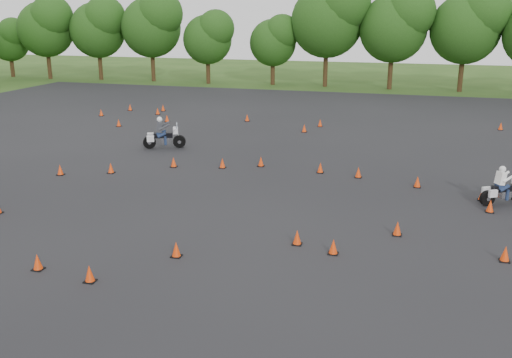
{
  "coord_description": "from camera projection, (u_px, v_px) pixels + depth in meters",
  "views": [
    {
      "loc": [
        5.46,
        -15.14,
        7.05
      ],
      "look_at": [
        0.0,
        4.0,
        1.2
      ],
      "focal_mm": 40.0,
      "sensor_mm": 36.0,
      "label": 1
    }
  ],
  "objects": [
    {
      "name": "traffic_cones",
      "position": [
        251.0,
        184.0,
        23.41
      ],
      "size": [
        32.43,
        33.04,
        0.45
      ],
      "color": "#ED3C09",
      "rests_on": "asphalt_pad"
    },
    {
      "name": "treeline",
      "position": [
        386.0,
        41.0,
        47.86
      ],
      "size": [
        87.18,
        32.42,
        10.99
      ],
      "color": "#1F4413",
      "rests_on": "ground"
    },
    {
      "name": "rider_white",
      "position": [
        505.0,
        185.0,
        21.51
      ],
      "size": [
        2.0,
        1.51,
        1.51
      ],
      "primitive_type": null,
      "rotation": [
        0.0,
        0.0,
        0.53
      ],
      "color": "white",
      "rests_on": "ground"
    },
    {
      "name": "asphalt_pad",
      "position": [
        270.0,
        194.0,
        22.93
      ],
      "size": [
        62.0,
        62.0,
        0.0
      ],
      "primitive_type": "plane",
      "color": "black",
      "rests_on": "ground"
    },
    {
      "name": "rider_grey",
      "position": [
        164.0,
        132.0,
        30.44
      ],
      "size": [
        2.35,
        1.51,
        1.74
      ],
      "primitive_type": null,
      "rotation": [
        0.0,
        0.0,
        0.4
      ],
      "color": "#383A3F",
      "rests_on": "ground"
    },
    {
      "name": "ground",
      "position": [
        220.0,
        252.0,
        17.39
      ],
      "size": [
        140.0,
        140.0,
        0.0
      ],
      "primitive_type": "plane",
      "color": "#2D5119",
      "rests_on": "ground"
    }
  ]
}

